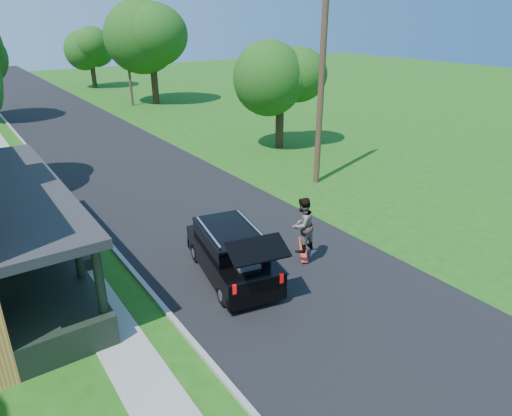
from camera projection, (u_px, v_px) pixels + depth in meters
ground at (309, 293)px, 14.10m from camera, size 140.00×140.00×0.00m
street at (105, 149)px, 29.25m from camera, size 8.00×120.00×0.02m
curb at (37, 159)px, 27.14m from camera, size 0.15×120.00×0.12m
sidewalk at (9, 164)px, 26.33m from camera, size 1.30×120.00×0.03m
black_suv at (232, 253)px, 14.73m from camera, size 2.63×4.97×2.20m
skateboarder at (302, 225)px, 15.11m from camera, size 1.04×0.88×1.91m
skateboard at (303, 250)px, 15.81m from camera, size 0.52×0.65×0.73m
tree_right_near at (280, 75)px, 27.91m from camera, size 6.09×5.78×7.04m
tree_right_mid at (150, 35)px, 41.69m from camera, size 8.51×8.28×9.81m
tree_right_far at (89, 45)px, 51.89m from camera, size 5.45×5.65×7.19m
utility_pole_near at (322, 65)px, 21.25m from camera, size 1.80×0.65×11.23m
utility_pole_far at (128, 60)px, 41.69m from camera, size 1.43×0.36×8.02m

